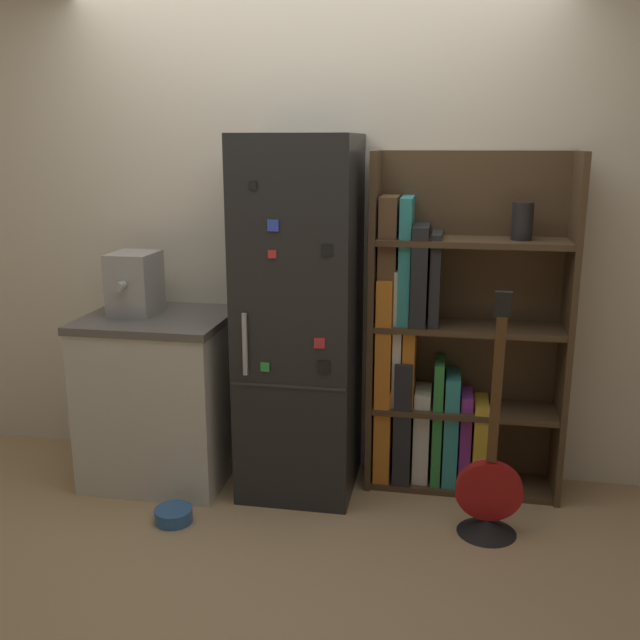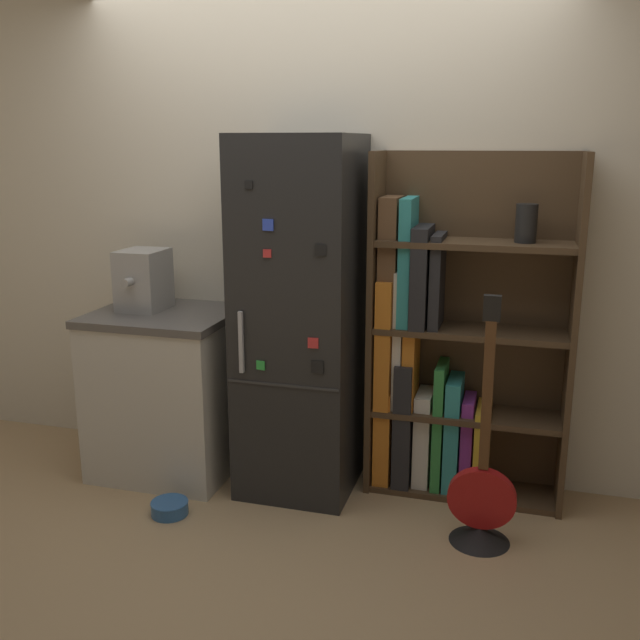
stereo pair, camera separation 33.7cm
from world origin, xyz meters
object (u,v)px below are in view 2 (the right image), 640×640
Objects in this scene: guitar at (481,507)px; espresso_machine at (144,280)px; bookshelf at (443,355)px; pet_bowl at (170,507)px; refrigerator at (301,318)px.

espresso_machine is at bearing 169.45° from guitar.
bookshelf is at bearing 5.61° from espresso_machine.
pet_bowl is at bearing -151.58° from bookshelf.
espresso_machine is 0.27× the size of guitar.
bookshelf is 1.47× the size of guitar.
pet_bowl is at bearing -173.63° from guitar.
espresso_machine is at bearing 179.75° from refrigerator.
refrigerator is 1.13m from pet_bowl.
refrigerator is at bearing 160.52° from guitar.
bookshelf is at bearing 116.77° from guitar.
espresso_machine is 2.06m from guitar.
refrigerator is 0.74m from bookshelf.
pet_bowl is (-1.47, -0.16, -0.13)m from guitar.
refrigerator is 5.63× the size of espresso_machine.
guitar is 1.49m from pet_bowl.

